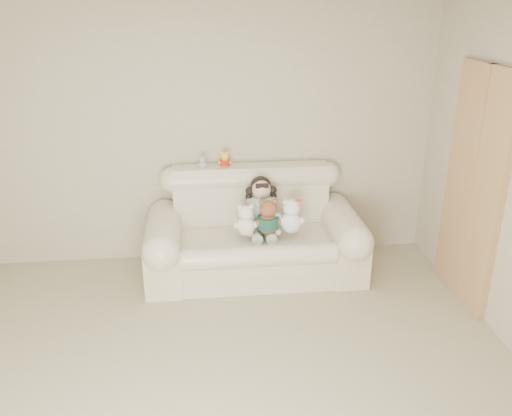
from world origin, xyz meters
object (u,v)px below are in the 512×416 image
object	(u,v)px
seated_child	(261,205)
cream_teddy	(246,217)
brown_teddy	(268,213)
sofa	(255,227)
white_cat	(291,212)

from	to	relation	value
seated_child	cream_teddy	size ratio (longest dim) A/B	1.59
brown_teddy	cream_teddy	xyz separation A→B (m)	(-0.21, -0.01, -0.02)
sofa	white_cat	distance (m)	0.40
brown_teddy	cream_teddy	world-z (taller)	brown_teddy
seated_child	white_cat	xyz separation A→B (m)	(0.26, -0.21, -0.00)
sofa	cream_teddy	distance (m)	0.24
seated_child	brown_teddy	world-z (taller)	seated_child
white_cat	cream_teddy	distance (m)	0.43
cream_teddy	white_cat	bearing A→B (deg)	26.48
seated_child	brown_teddy	bearing A→B (deg)	-75.07
sofa	brown_teddy	size ratio (longest dim) A/B	5.12
sofa	seated_child	bearing A→B (deg)	48.65
white_cat	cream_teddy	size ratio (longest dim) A/B	1.12
sofa	white_cat	world-z (taller)	sofa
white_cat	brown_teddy	bearing A→B (deg)	-154.75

